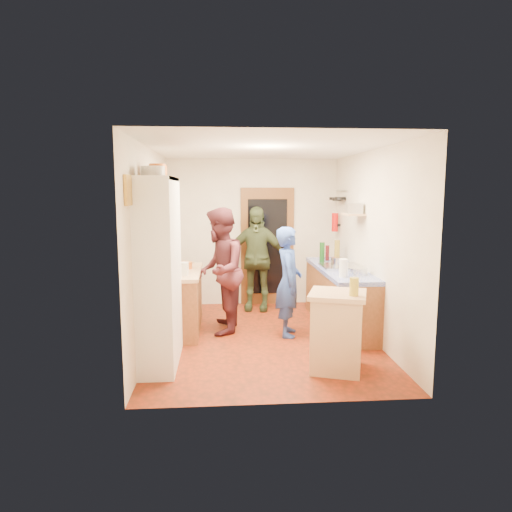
{
  "coord_description": "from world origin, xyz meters",
  "views": [
    {
      "loc": [
        -0.58,
        -6.13,
        2.05
      ],
      "look_at": [
        -0.09,
        0.15,
        1.14
      ],
      "focal_mm": 32.0,
      "sensor_mm": 36.0,
      "label": 1
    }
  ],
  "objects": [
    {
      "name": "ext_bracket",
      "position": [
        1.47,
        1.7,
        1.45
      ],
      "size": [
        0.06,
        0.1,
        0.04
      ],
      "primitive_type": "cube",
      "color": "black",
      "rests_on": "wall_right"
    },
    {
      "name": "pan_hang_b",
      "position": [
        1.4,
        1.55,
        1.9
      ],
      "size": [
        0.16,
        0.16,
        0.05
      ],
      "primitive_type": "cylinder",
      "color": "black",
      "rests_on": "pan_rail"
    },
    {
      "name": "right_counter_top",
      "position": [
        1.2,
        0.5,
        0.87
      ],
      "size": [
        0.62,
        2.22,
        0.06
      ],
      "primitive_type": "cube",
      "color": "#071BAB",
      "rests_on": "right_counter_base"
    },
    {
      "name": "hob",
      "position": [
        1.2,
        0.48,
        0.92
      ],
      "size": [
        0.55,
        0.58,
        0.04
      ],
      "primitive_type": "cube",
      "color": "silver",
      "rests_on": "right_counter_top"
    },
    {
      "name": "picture_frame",
      "position": [
        -1.48,
        -1.55,
        2.05
      ],
      "size": [
        0.03,
        0.25,
        0.3
      ],
      "primitive_type": "cube",
      "color": "gold",
      "rests_on": "wall_left"
    },
    {
      "name": "oil_jar",
      "position": [
        0.86,
        -1.37,
        1.01
      ],
      "size": [
        0.13,
        0.13,
        0.2
      ],
      "primitive_type": "cylinder",
      "rotation": [
        0.0,
        0.0,
        -0.32
      ],
      "color": "#AD9E2D",
      "rests_on": "island_top"
    },
    {
      "name": "chopping_board",
      "position": [
        -1.18,
        1.05,
        0.91
      ],
      "size": [
        0.34,
        0.28,
        0.02
      ],
      "primitive_type": "cube",
      "rotation": [
        0.0,
        0.0,
        -0.23
      ],
      "color": "tan",
      "rests_on": "left_counter_top"
    },
    {
      "name": "door_frame",
      "position": [
        0.25,
        1.97,
        1.05
      ],
      "size": [
        0.95,
        0.06,
        2.1
      ],
      "primitive_type": "cube",
      "color": "brown",
      "rests_on": "ground"
    },
    {
      "name": "bottle_c",
      "position": [
        1.31,
        1.12,
        1.07
      ],
      "size": [
        0.1,
        0.1,
        0.35
      ],
      "primitive_type": "cylinder",
      "rotation": [
        0.0,
        0.0,
        0.16
      ],
      "color": "olive",
      "rests_on": "right_counter_top"
    },
    {
      "name": "plate_stack",
      "position": [
        -1.3,
        -1.09,
        2.25
      ],
      "size": [
        0.26,
        0.26,
        0.11
      ],
      "primitive_type": "cylinder",
      "color": "white",
      "rests_on": "hutch_top_shelf"
    },
    {
      "name": "wall_shelf",
      "position": [
        1.37,
        0.45,
        1.7
      ],
      "size": [
        0.26,
        0.42,
        0.03
      ],
      "primitive_type": "cube",
      "color": "tan",
      "rests_on": "wall_right"
    },
    {
      "name": "wall_front",
      "position": [
        0.0,
        -2.01,
        1.3
      ],
      "size": [
        3.0,
        0.02,
        2.6
      ],
      "primitive_type": "cube",
      "color": "silver",
      "rests_on": "ground"
    },
    {
      "name": "island_top",
      "position": [
        0.73,
        -1.2,
        0.89
      ],
      "size": [
        0.78,
        0.78,
        0.05
      ],
      "primitive_type": "cube",
      "rotation": [
        0.0,
        0.0,
        -0.32
      ],
      "color": "tan",
      "rests_on": "island_base"
    },
    {
      "name": "mixing_bowl",
      "position": [
        1.3,
        -0.09,
        0.95
      ],
      "size": [
        0.27,
        0.27,
        0.1
      ],
      "primitive_type": "cylinder",
      "rotation": [
        0.0,
        0.0,
        0.09
      ],
      "color": "silver",
      "rests_on": "right_counter_top"
    },
    {
      "name": "pot_on_hob",
      "position": [
        1.15,
        0.44,
        1.0
      ],
      "size": [
        0.19,
        0.19,
        0.13
      ],
      "primitive_type": "cylinder",
      "color": "silver",
      "rests_on": "hob"
    },
    {
      "name": "island_base",
      "position": [
        0.73,
        -1.2,
        0.43
      ],
      "size": [
        0.7,
        0.7,
        0.86
      ],
      "primitive_type": "cube",
      "rotation": [
        0.0,
        0.0,
        -0.32
      ],
      "color": "tan",
      "rests_on": "ground"
    },
    {
      "name": "ceiling",
      "position": [
        0.0,
        0.0,
        2.61
      ],
      "size": [
        3.0,
        4.0,
        0.02
      ],
      "primitive_type": "cube",
      "color": "silver",
      "rests_on": "ground"
    },
    {
      "name": "paper_towel",
      "position": [
        1.05,
        -0.24,
        1.02
      ],
      "size": [
        0.14,
        0.14,
        0.24
      ],
      "primitive_type": "cylinder",
      "rotation": [
        0.0,
        0.0,
        -0.3
      ],
      "color": "white",
      "rests_on": "right_counter_top"
    },
    {
      "name": "orange_pot_b",
      "position": [
        -1.3,
        -0.49,
        2.27
      ],
      "size": [
        0.16,
        0.16,
        0.15
      ],
      "primitive_type": "cylinder",
      "color": "orange",
      "rests_on": "hutch_top_shelf"
    },
    {
      "name": "person_hob",
      "position": [
        0.39,
        0.09,
        0.78
      ],
      "size": [
        0.44,
        0.61,
        1.55
      ],
      "primitive_type": "imported",
      "rotation": [
        0.0,
        0.0,
        1.45
      ],
      "color": "#2A46A0",
      "rests_on": "ground"
    },
    {
      "name": "orange_pot_a",
      "position": [
        -1.3,
        -0.73,
        2.28
      ],
      "size": [
        0.19,
        0.19,
        0.15
      ],
      "primitive_type": "cylinder",
      "color": "orange",
      "rests_on": "hutch_top_shelf"
    },
    {
      "name": "bottle_a",
      "position": [
        1.05,
        1.06,
        1.06
      ],
      "size": [
        0.1,
        0.1,
        0.32
      ],
      "primitive_type": "cylinder",
      "rotation": [
        0.0,
        0.0,
        -0.29
      ],
      "color": "#143F14",
      "rests_on": "right_counter_top"
    },
    {
      "name": "pan_rail",
      "position": [
        1.46,
        1.52,
        2.05
      ],
      "size": [
        0.02,
        0.65,
        0.02
      ],
      "primitive_type": "cylinder",
      "rotation": [
        1.57,
        0.0,
        0.0
      ],
      "color": "silver",
      "rests_on": "wall_right"
    },
    {
      "name": "radio",
      "position": [
        1.37,
        0.45,
        1.79
      ],
      "size": [
        0.26,
        0.32,
        0.15
      ],
      "primitive_type": "cube",
      "rotation": [
        0.0,
        0.0,
        -0.12
      ],
      "color": "silver",
      "rests_on": "wall_shelf"
    },
    {
      "name": "person_back",
      "position": [
        0.03,
        1.56,
        0.89
      ],
      "size": [
        1.12,
        0.66,
        1.78
      ],
      "primitive_type": "imported",
      "rotation": [
        0.0,
        0.0,
        -0.22
      ],
      "color": "#354125",
      "rests_on": "ground"
    },
    {
      "name": "toaster",
      "position": [
        -1.15,
        0.07,
        0.99
      ],
      "size": [
        0.24,
        0.17,
        0.18
      ],
      "primitive_type": "cube",
      "rotation": [
        0.0,
        0.0,
        -0.04
      ],
      "color": "white",
      "rests_on": "left_counter_top"
    },
    {
      "name": "floor",
      "position": [
        0.0,
        0.0,
        -0.01
      ],
      "size": [
        3.0,
        4.0,
        0.02
      ],
      "primitive_type": "cube",
      "color": "maroon",
      "rests_on": "ground"
    },
    {
      "name": "wall_left",
      "position": [
        -1.51,
        0.0,
        1.3
      ],
      "size": [
        0.02,
        4.0,
        2.6
      ],
      "primitive_type": "cube",
      "color": "silver",
      "rests_on": "ground"
    },
    {
      "name": "left_counter_top",
      "position": [
        -1.2,
        0.45,
        0.88
      ],
      "size": [
        0.64,
        1.44,
        0.05
      ],
      "primitive_type": "cube",
      "color": "tan",
      "rests_on": "left_counter_base"
    },
    {
      "name": "wall_back",
      "position": [
        0.0,
        2.01,
        1.3
      ],
      "size": [
        3.0,
        0.02,
        2.6
      ],
      "primitive_type": "cube",
      "color": "silver",
      "rests_on": "ground"
    },
    {
      "name": "right_counter_base",
      "position": [
        1.2,
        0.5,
        0.42
      ],
      "size": [
        0.6,
        2.2,
        0.84
      ],
      "primitive_type": "cube",
      "color": "#98572F",
      "rests_on": "ground"
    },
    {
      "name": "pan_hang_a",
      "position": [
        1.4,
        1.35,
        1.92
      ],
      "size": [
        0.18,
        0.18,
        0.05
      ],
      "primitive_type": "cylinder",
      "color": "black",
      "rests_on": "pan_rail"
    },
    {
      "name": "bottle_b",
      "position": [
        1.18,
        1.25,
        1.03
      ],
      "size": [
        0.07,
        0.07,
        0.25
      ],
      "primitive_type": "cylinder",
      "rotation": [
        0.0,
        0.0,
        -0.14
      ],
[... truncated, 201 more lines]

